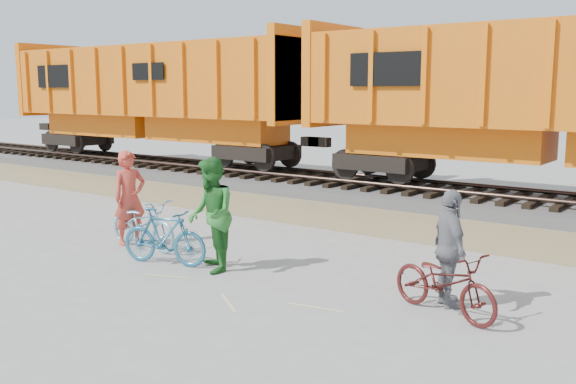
% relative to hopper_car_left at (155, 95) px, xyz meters
% --- Properties ---
extents(ground, '(120.00, 120.00, 0.00)m').
position_rel_hopper_car_left_xyz_m(ground, '(11.96, -9.00, -3.01)').
color(ground, '#9E9E99').
rests_on(ground, ground).
extents(gravel_strip, '(120.00, 3.00, 0.02)m').
position_rel_hopper_car_left_xyz_m(gravel_strip, '(11.96, -3.50, -3.00)').
color(gravel_strip, '#917F5A').
rests_on(gravel_strip, ground).
extents(ballast_bed, '(120.00, 4.00, 0.30)m').
position_rel_hopper_car_left_xyz_m(ballast_bed, '(11.96, 0.00, -2.86)').
color(ballast_bed, slate).
rests_on(ballast_bed, ground).
extents(track, '(120.00, 2.60, 0.24)m').
position_rel_hopper_car_left_xyz_m(track, '(11.96, 0.00, -2.53)').
color(track, black).
rests_on(track, ballast_bed).
extents(hopper_car_left, '(14.00, 3.13, 4.65)m').
position_rel_hopper_car_left_xyz_m(hopper_car_left, '(0.00, 0.00, 0.00)').
color(hopper_car_left, black).
rests_on(hopper_car_left, track).
extents(hopper_car_center, '(14.00, 3.13, 4.65)m').
position_rel_hopper_car_left_xyz_m(hopper_car_center, '(15.00, 0.00, 0.00)').
color(hopper_car_center, black).
rests_on(hopper_car_center, track).
extents(bicycle_blue, '(1.98, 0.79, 1.02)m').
position_rel_hopper_car_left_xyz_m(bicycle_blue, '(9.11, -8.66, -2.50)').
color(bicycle_blue, '#7FB7CF').
rests_on(bicycle_blue, ground).
extents(bicycle_teal, '(1.82, 0.90, 1.05)m').
position_rel_hopper_car_left_xyz_m(bicycle_teal, '(10.37, -9.26, -2.48)').
color(bicycle_teal, '#246484').
rests_on(bicycle_teal, ground).
extents(bicycle_maroon, '(1.93, 1.16, 0.96)m').
position_rel_hopper_car_left_xyz_m(bicycle_maroon, '(15.60, -8.77, -2.53)').
color(bicycle_maroon, '#481615').
rests_on(bicycle_maroon, ground).
extents(person_solo, '(0.61, 0.80, 1.96)m').
position_rel_hopper_car_left_xyz_m(person_solo, '(8.61, -8.56, -2.03)').
color(person_solo, '#C94030').
rests_on(person_solo, ground).
extents(person_man, '(1.25, 1.22, 2.03)m').
position_rel_hopper_car_left_xyz_m(person_man, '(11.37, -9.06, -1.99)').
color(person_man, '#277329').
rests_on(person_man, ground).
extents(person_woman, '(1.01, 1.05, 1.76)m').
position_rel_hopper_car_left_xyz_m(person_woman, '(15.50, -8.37, -2.13)').
color(person_woman, slate).
rests_on(person_woman, ground).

